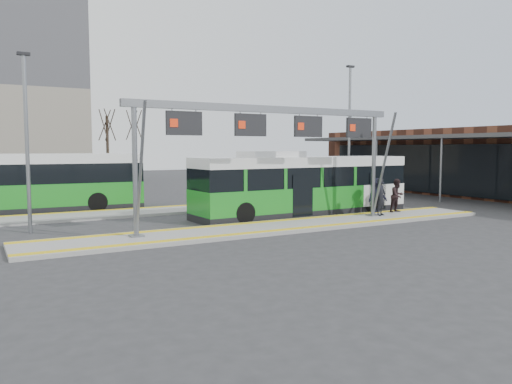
% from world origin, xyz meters
% --- Properties ---
extents(ground, '(120.00, 120.00, 0.00)m').
position_xyz_m(ground, '(0.00, 0.00, 0.00)').
color(ground, '#2D2D30').
rests_on(ground, ground).
extents(platform_main, '(22.00, 3.00, 0.15)m').
position_xyz_m(platform_main, '(0.00, 0.00, 0.07)').
color(platform_main, gray).
rests_on(platform_main, ground).
extents(platform_second, '(20.00, 3.00, 0.15)m').
position_xyz_m(platform_second, '(-4.00, 8.00, 0.07)').
color(platform_second, gray).
rests_on(platform_second, ground).
extents(tactile_main, '(22.00, 2.65, 0.02)m').
position_xyz_m(tactile_main, '(0.00, 0.00, 0.16)').
color(tactile_main, yellow).
rests_on(tactile_main, platform_main).
extents(tactile_second, '(20.00, 0.35, 0.02)m').
position_xyz_m(tactile_second, '(-4.00, 9.15, 0.16)').
color(tactile_second, yellow).
rests_on(tactile_second, platform_second).
extents(gantry, '(13.00, 1.68, 5.20)m').
position_xyz_m(gantry, '(-0.35, 0.25, 4.30)').
color(gantry, slate).
rests_on(gantry, platform_main).
extents(station_building, '(11.50, 32.00, 5.00)m').
position_xyz_m(station_building, '(21.83, 4.00, 2.53)').
color(station_building, brown).
rests_on(station_building, ground).
extents(hero_bus, '(12.34, 2.97, 3.37)m').
position_xyz_m(hero_bus, '(3.30, 3.23, 1.54)').
color(hero_bus, black).
rests_on(hero_bus, ground).
extents(bg_bus_green, '(13.01, 3.34, 3.22)m').
position_xyz_m(bg_bus_green, '(-9.69, 11.39, 1.59)').
color(bg_bus_green, black).
rests_on(bg_bus_green, ground).
extents(passenger_a, '(0.81, 0.69, 1.88)m').
position_xyz_m(passenger_a, '(5.88, 0.14, 1.09)').
color(passenger_a, black).
rests_on(passenger_a, platform_main).
extents(passenger_b, '(0.91, 0.74, 1.76)m').
position_xyz_m(passenger_b, '(7.61, 0.73, 1.03)').
color(passenger_b, black).
rests_on(passenger_b, platform_main).
extents(passenger_c, '(1.21, 0.76, 1.80)m').
position_xyz_m(passenger_c, '(6.56, 1.10, 1.05)').
color(passenger_c, black).
rests_on(passenger_c, platform_main).
extents(tree_left, '(1.40, 1.40, 7.62)m').
position_xyz_m(tree_left, '(-0.15, 31.89, 5.78)').
color(tree_left, '#382B21').
rests_on(tree_left, ground).
extents(tree_mid, '(1.40, 1.40, 7.85)m').
position_xyz_m(tree_mid, '(3.31, 34.56, 5.95)').
color(tree_mid, '#382B21').
rests_on(tree_mid, ground).
extents(lamp_west, '(0.50, 0.25, 7.37)m').
position_xyz_m(lamp_west, '(-9.87, 4.08, 3.93)').
color(lamp_west, slate).
rests_on(lamp_west, ground).
extents(lamp_east, '(0.50, 0.25, 8.74)m').
position_xyz_m(lamp_east, '(9.23, 6.60, 4.61)').
color(lamp_east, slate).
rests_on(lamp_east, ground).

